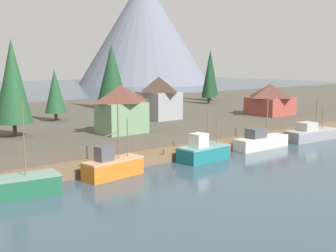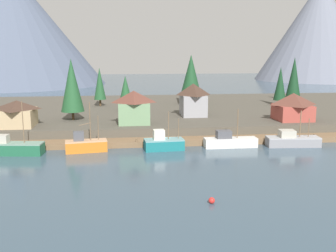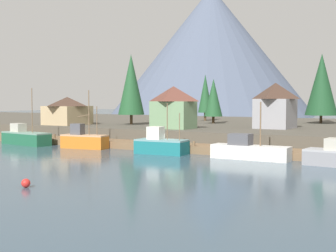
{
  "view_description": "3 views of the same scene",
  "coord_description": "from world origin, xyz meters",
  "px_view_note": "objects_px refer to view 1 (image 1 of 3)",
  "views": [
    {
      "loc": [
        -37.23,
        -41.27,
        12.16
      ],
      "look_at": [
        -1.87,
        2.12,
        4.04
      ],
      "focal_mm": 48.64,
      "sensor_mm": 36.0,
      "label": 1
    },
    {
      "loc": [
        -6.64,
        -67.31,
        16.43
      ],
      "look_at": [
        1.52,
        1.24,
        3.46
      ],
      "focal_mm": 43.13,
      "sensor_mm": 36.0,
      "label": 2
    },
    {
      "loc": [
        30.78,
        -51.78,
        6.86
      ],
      "look_at": [
        -0.83,
        1.94,
        3.32
      ],
      "focal_mm": 49.48,
      "sensor_mm": 36.0,
      "label": 3
    }
  ],
  "objects_px": {
    "fishing_boat_white": "(260,141)",
    "house_red": "(270,99)",
    "conifer_back_right": "(210,72)",
    "fishing_boat_orange": "(112,167)",
    "fishing_boat_grey": "(310,134)",
    "conifer_mid_left": "(112,73)",
    "conifer_near_left": "(55,91)",
    "conifer_near_right": "(12,81)",
    "house_grey": "(159,97)",
    "house_green": "(122,109)",
    "conifer_mid_right": "(209,79)",
    "fishing_boat_teal": "(203,152)",
    "fishing_boat_green": "(5,187)"
  },
  "relations": [
    {
      "from": "house_grey",
      "to": "conifer_mid_right",
      "type": "bearing_deg",
      "value": 29.19
    },
    {
      "from": "fishing_boat_green",
      "to": "house_green",
      "type": "relative_size",
      "value": 1.46
    },
    {
      "from": "conifer_near_left",
      "to": "conifer_near_right",
      "type": "relative_size",
      "value": 0.67
    },
    {
      "from": "house_grey",
      "to": "house_green",
      "type": "xyz_separation_m",
      "value": [
        -13.08,
        -8.69,
        -0.28
      ]
    },
    {
      "from": "fishing_boat_white",
      "to": "conifer_back_right",
      "type": "relative_size",
      "value": 0.75
    },
    {
      "from": "house_grey",
      "to": "conifer_near_right",
      "type": "relative_size",
      "value": 0.56
    },
    {
      "from": "fishing_boat_teal",
      "to": "conifer_mid_left",
      "type": "distance_m",
      "value": 41.07
    },
    {
      "from": "conifer_near_right",
      "to": "conifer_mid_right",
      "type": "bearing_deg",
      "value": 18.15
    },
    {
      "from": "fishing_boat_white",
      "to": "conifer_near_left",
      "type": "relative_size",
      "value": 1.1
    },
    {
      "from": "fishing_boat_teal",
      "to": "house_grey",
      "type": "distance_m",
      "value": 22.03
    },
    {
      "from": "conifer_back_right",
      "to": "fishing_boat_white",
      "type": "bearing_deg",
      "value": -126.03
    },
    {
      "from": "house_grey",
      "to": "conifer_mid_left",
      "type": "xyz_separation_m",
      "value": [
        2.78,
        18.84,
        3.63
      ]
    },
    {
      "from": "house_grey",
      "to": "conifer_mid_right",
      "type": "height_order",
      "value": "conifer_mid_right"
    },
    {
      "from": "fishing_boat_green",
      "to": "fishing_boat_grey",
      "type": "height_order",
      "value": "fishing_boat_green"
    },
    {
      "from": "fishing_boat_grey",
      "to": "house_green",
      "type": "distance_m",
      "value": 29.57
    },
    {
      "from": "conifer_near_left",
      "to": "conifer_near_right",
      "type": "xyz_separation_m",
      "value": [
        -10.84,
        -10.97,
        2.28
      ]
    },
    {
      "from": "fishing_boat_grey",
      "to": "house_green",
      "type": "relative_size",
      "value": 1.45
    },
    {
      "from": "house_grey",
      "to": "conifer_back_right",
      "type": "relative_size",
      "value": 0.57
    },
    {
      "from": "house_grey",
      "to": "house_red",
      "type": "bearing_deg",
      "value": -22.59
    },
    {
      "from": "fishing_boat_orange",
      "to": "fishing_boat_teal",
      "type": "distance_m",
      "value": 12.85
    },
    {
      "from": "house_red",
      "to": "fishing_boat_grey",
      "type": "bearing_deg",
      "value": -113.31
    },
    {
      "from": "fishing_boat_orange",
      "to": "conifer_mid_left",
      "type": "xyz_separation_m",
      "value": [
        24.24,
        38.36,
        8.53
      ]
    },
    {
      "from": "conifer_near_right",
      "to": "house_red",
      "type": "bearing_deg",
      "value": -7.02
    },
    {
      "from": "fishing_boat_orange",
      "to": "conifer_mid_right",
      "type": "height_order",
      "value": "conifer_mid_right"
    },
    {
      "from": "fishing_boat_white",
      "to": "fishing_boat_orange",
      "type": "bearing_deg",
      "value": -179.03
    },
    {
      "from": "fishing_boat_green",
      "to": "fishing_boat_white",
      "type": "relative_size",
      "value": 1.03
    },
    {
      "from": "fishing_boat_grey",
      "to": "conifer_back_right",
      "type": "bearing_deg",
      "value": 71.05
    },
    {
      "from": "fishing_boat_white",
      "to": "conifer_near_right",
      "type": "height_order",
      "value": "conifer_near_right"
    },
    {
      "from": "fishing_boat_green",
      "to": "fishing_boat_teal",
      "type": "xyz_separation_m",
      "value": [
        24.19,
        0.21,
        0.03
      ]
    },
    {
      "from": "fishing_boat_orange",
      "to": "fishing_boat_green",
      "type": "bearing_deg",
      "value": 174.12
    },
    {
      "from": "house_green",
      "to": "conifer_mid_right",
      "type": "distance_m",
      "value": 44.5
    },
    {
      "from": "fishing_boat_white",
      "to": "conifer_back_right",
      "type": "bearing_deg",
      "value": 53.94
    },
    {
      "from": "fishing_boat_orange",
      "to": "fishing_boat_grey",
      "type": "xyz_separation_m",
      "value": [
        35.39,
        -0.23,
        -0.12
      ]
    },
    {
      "from": "fishing_boat_grey",
      "to": "conifer_near_left",
      "type": "relative_size",
      "value": 1.13
    },
    {
      "from": "house_grey",
      "to": "conifer_near_left",
      "type": "relative_size",
      "value": 0.84
    },
    {
      "from": "fishing_boat_white",
      "to": "house_grey",
      "type": "bearing_deg",
      "value": 98.68
    },
    {
      "from": "conifer_near_left",
      "to": "conifer_mid_right",
      "type": "height_order",
      "value": "conifer_mid_right"
    },
    {
      "from": "fishing_boat_teal",
      "to": "conifer_back_right",
      "type": "relative_size",
      "value": 0.55
    },
    {
      "from": "fishing_boat_teal",
      "to": "conifer_back_right",
      "type": "height_order",
      "value": "conifer_back_right"
    },
    {
      "from": "house_green",
      "to": "conifer_near_right",
      "type": "relative_size",
      "value": 0.52
    },
    {
      "from": "house_green",
      "to": "conifer_back_right",
      "type": "bearing_deg",
      "value": 32.82
    },
    {
      "from": "house_red",
      "to": "conifer_near_right",
      "type": "relative_size",
      "value": 0.58
    },
    {
      "from": "fishing_boat_white",
      "to": "conifer_mid_right",
      "type": "relative_size",
      "value": 0.93
    },
    {
      "from": "house_red",
      "to": "fishing_boat_teal",
      "type": "bearing_deg",
      "value": -156.96
    },
    {
      "from": "fishing_boat_orange",
      "to": "conifer_back_right",
      "type": "relative_size",
      "value": 0.67
    },
    {
      "from": "house_red",
      "to": "conifer_back_right",
      "type": "distance_m",
      "value": 30.71
    },
    {
      "from": "fishing_boat_green",
      "to": "house_grey",
      "type": "relative_size",
      "value": 1.35
    },
    {
      "from": "fishing_boat_grey",
      "to": "house_grey",
      "type": "distance_m",
      "value": 24.68
    },
    {
      "from": "fishing_boat_white",
      "to": "conifer_mid_left",
      "type": "xyz_separation_m",
      "value": [
        -0.14,
        37.93,
        8.66
      ]
    },
    {
      "from": "fishing_boat_white",
      "to": "house_red",
      "type": "height_order",
      "value": "house_red"
    }
  ]
}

